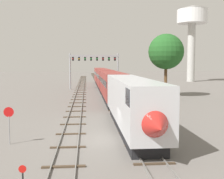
{
  "coord_description": "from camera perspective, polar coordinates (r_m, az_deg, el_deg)",
  "views": [
    {
      "loc": [
        -2.1,
        -22.72,
        6.16
      ],
      "look_at": [
        1.0,
        12.0,
        3.0
      ],
      "focal_mm": 45.94,
      "sensor_mm": 36.0,
      "label": 1
    }
  ],
  "objects": [
    {
      "name": "water_tower",
      "position": [
        103.16,
        15.63,
        12.9
      ],
      "size": [
        10.3,
        10.3,
        25.6
      ],
      "color": "beige",
      "rests_on": "ground"
    },
    {
      "name": "passenger_train",
      "position": [
        56.2,
        -0.91,
        1.55
      ],
      "size": [
        3.04,
        79.39,
        4.8
      ],
      "color": "silver",
      "rests_on": "ground"
    },
    {
      "name": "ground_plane",
      "position": [
        23.63,
        0.18,
        -9.93
      ],
      "size": [
        400.0,
        400.0,
        0.0
      ],
      "primitive_type": "plane",
      "color": "slate"
    },
    {
      "name": "trackside_tree_left",
      "position": [
        54.15,
        10.71,
        7.39
      ],
      "size": [
        6.54,
        6.54,
        11.64
      ],
      "color": "brown",
      "rests_on": "ground"
    },
    {
      "name": "track_near",
      "position": [
        63.03,
        -6.35,
        -0.4
      ],
      "size": [
        2.6,
        160.0,
        0.16
      ],
      "color": "slate",
      "rests_on": "ground"
    },
    {
      "name": "stop_sign",
      "position": [
        23.23,
        -19.82,
        -5.76
      ],
      "size": [
        0.76,
        0.08,
        2.88
      ],
      "color": "gray",
      "rests_on": "ground"
    },
    {
      "name": "signal_gantry",
      "position": [
        69.28,
        -3.59,
        5.35
      ],
      "size": [
        12.1,
        0.49,
        8.6
      ],
      "color": "#999BA0",
      "rests_on": "ground"
    },
    {
      "name": "track_main",
      "position": [
        83.05,
        -2.26,
        0.97
      ],
      "size": [
        2.6,
        200.0,
        0.16
      ],
      "color": "slate",
      "rests_on": "ground"
    }
  ]
}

